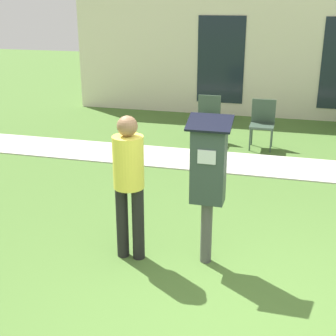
{
  "coord_description": "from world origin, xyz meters",
  "views": [
    {
      "loc": [
        0.28,
        -3.47,
        2.67
      ],
      "look_at": [
        -0.87,
        0.83,
        1.05
      ],
      "focal_mm": 50.0,
      "sensor_mm": 36.0,
      "label": 1
    }
  ],
  "objects_px": {
    "parking_meter": "(208,173)",
    "outdoor_chair_middle": "(263,120)",
    "person_standing": "(129,177)",
    "outdoor_chair_left": "(208,115)"
  },
  "relations": [
    {
      "from": "parking_meter",
      "to": "outdoor_chair_left",
      "type": "distance_m",
      "value": 4.53
    },
    {
      "from": "person_standing",
      "to": "outdoor_chair_middle",
      "type": "height_order",
      "value": "person_standing"
    },
    {
      "from": "person_standing",
      "to": "outdoor_chair_left",
      "type": "xyz_separation_m",
      "value": [
        0.01,
        4.55,
        -0.4
      ]
    },
    {
      "from": "parking_meter",
      "to": "outdoor_chair_left",
      "type": "relative_size",
      "value": 1.77
    },
    {
      "from": "parking_meter",
      "to": "person_standing",
      "type": "bearing_deg",
      "value": -171.73
    },
    {
      "from": "person_standing",
      "to": "outdoor_chair_left",
      "type": "distance_m",
      "value": 4.57
    },
    {
      "from": "person_standing",
      "to": "outdoor_chair_middle",
      "type": "xyz_separation_m",
      "value": [
        1.07,
        4.43,
        -0.4
      ]
    },
    {
      "from": "outdoor_chair_middle",
      "to": "person_standing",
      "type": "bearing_deg",
      "value": -113.09
    },
    {
      "from": "parking_meter",
      "to": "outdoor_chair_middle",
      "type": "xyz_separation_m",
      "value": [
        0.26,
        4.32,
        -0.49
      ]
    },
    {
      "from": "parking_meter",
      "to": "person_standing",
      "type": "xyz_separation_m",
      "value": [
        -0.81,
        -0.12,
        -0.09
      ]
    }
  ]
}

